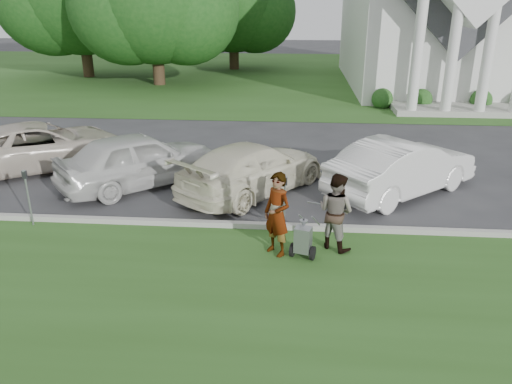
# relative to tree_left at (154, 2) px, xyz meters

# --- Properties ---
(ground) EXTENTS (120.00, 120.00, 0.00)m
(ground) POSITION_rel_tree_left_xyz_m (8.01, -21.99, -5.11)
(ground) COLOR #333335
(ground) RESTS_ON ground
(grass_strip) EXTENTS (80.00, 7.00, 0.01)m
(grass_strip) POSITION_rel_tree_left_xyz_m (8.01, -24.99, -5.11)
(grass_strip) COLOR #2B511B
(grass_strip) RESTS_ON ground
(church_lawn) EXTENTS (80.00, 30.00, 0.01)m
(church_lawn) POSITION_rel_tree_left_xyz_m (8.01, 5.01, -5.11)
(church_lawn) COLOR #2B511B
(church_lawn) RESTS_ON ground
(curb) EXTENTS (80.00, 0.18, 0.15)m
(curb) POSITION_rel_tree_left_xyz_m (8.01, -21.44, -5.04)
(curb) COLOR #9E9E93
(curb) RESTS_ON ground
(tree_left) EXTENTS (10.63, 8.40, 9.71)m
(tree_left) POSITION_rel_tree_left_xyz_m (0.00, 0.00, 0.00)
(tree_left) COLOR #332316
(tree_left) RESTS_ON ground
(tree_back) EXTENTS (9.61, 7.60, 8.89)m
(tree_back) POSITION_rel_tree_left_xyz_m (4.00, 8.00, -0.38)
(tree_back) COLOR #332316
(tree_back) RESTS_ON ground
(striping_cart) EXTENTS (0.72, 1.14, 0.99)m
(striping_cart) POSITION_rel_tree_left_xyz_m (9.28, -22.85, -4.69)
(striping_cart) COLOR black
(striping_cart) RESTS_ON ground
(person_left) EXTENTS (0.82, 0.81, 1.90)m
(person_left) POSITION_rel_tree_left_xyz_m (8.69, -22.72, -4.16)
(person_left) COLOR #999999
(person_left) RESTS_ON ground
(person_right) EXTENTS (1.10, 1.07, 1.79)m
(person_right) POSITION_rel_tree_left_xyz_m (9.99, -22.32, -4.22)
(person_right) COLOR #999999
(person_right) RESTS_ON ground
(parking_meter_near) EXTENTS (0.11, 0.10, 1.47)m
(parking_meter_near) POSITION_rel_tree_left_xyz_m (8.83, -21.66, -4.18)
(parking_meter_near) COLOR gray
(parking_meter_near) RESTS_ON ground
(parking_meter_far) EXTENTS (0.11, 0.10, 1.47)m
(parking_meter_far) POSITION_rel_tree_left_xyz_m (2.50, -21.71, -4.18)
(parking_meter_far) COLOR gray
(parking_meter_far) RESTS_ON ground
(car_a) EXTENTS (6.02, 5.13, 1.53)m
(car_a) POSITION_rel_tree_left_xyz_m (0.62, -17.27, -4.34)
(car_a) COLOR beige
(car_a) RESTS_ON ground
(car_b) EXTENTS (4.98, 4.73, 1.67)m
(car_b) POSITION_rel_tree_left_xyz_m (4.38, -18.67, -4.27)
(car_b) COLOR silver
(car_b) RESTS_ON ground
(car_c) EXTENTS (4.68, 5.29, 1.47)m
(car_c) POSITION_rel_tree_left_xyz_m (7.84, -18.94, -4.38)
(car_c) COLOR silver
(car_c) RESTS_ON ground
(car_d) EXTENTS (4.86, 4.55, 1.63)m
(car_d) POSITION_rel_tree_left_xyz_m (12.15, -18.71, -4.30)
(car_d) COLOR silver
(car_d) RESTS_ON ground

